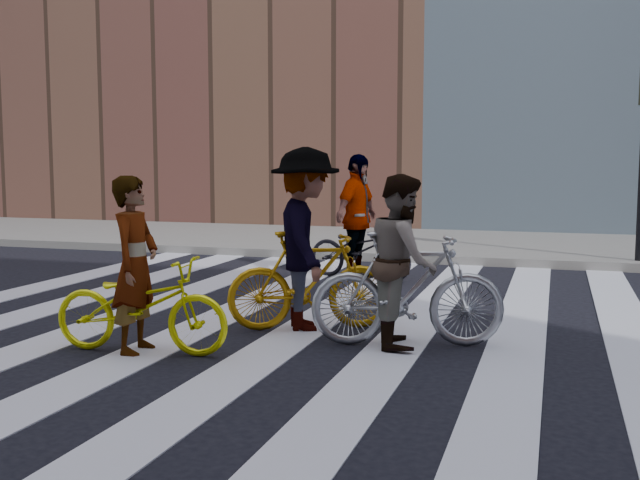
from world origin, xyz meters
The scene contains 11 objects.
ground centered at (0.00, 0.00, 0.00)m, with size 100.00×100.00×0.00m, color black.
sidewalk_far centered at (0.00, 7.50, 0.07)m, with size 100.00×5.00×0.15m, color gray.
zebra_crosswalk centered at (0.00, 0.00, 0.01)m, with size 8.25×10.00×0.01m.
bike_yellow_left centered at (-0.58, -1.78, 0.45)m, with size 0.60×1.71×0.90m, color #F9FF0E.
bike_silver_mid centered at (1.74, -0.78, 0.56)m, with size 0.53×1.86×1.12m, color #B0B4BA.
bike_yellow_right centered at (0.62, -0.39, 0.53)m, with size 0.49×1.75×1.05m, color #C7890B.
bike_dark_rear centered at (0.26, 3.08, 0.45)m, with size 0.59×1.70×0.89m, color black.
rider_left centered at (-0.63, -1.78, 0.83)m, with size 0.60×0.40×1.65m, color slate.
rider_mid centered at (1.69, -0.78, 0.83)m, with size 0.81×0.63×1.66m, color slate.
rider_right centered at (0.57, -0.39, 0.97)m, with size 1.25×0.72×1.93m, color slate.
rider_rear centered at (0.21, 3.08, 0.94)m, with size 1.11×0.46×1.89m, color slate.
Camera 1 is at (3.08, -7.81, 1.79)m, focal length 42.00 mm.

